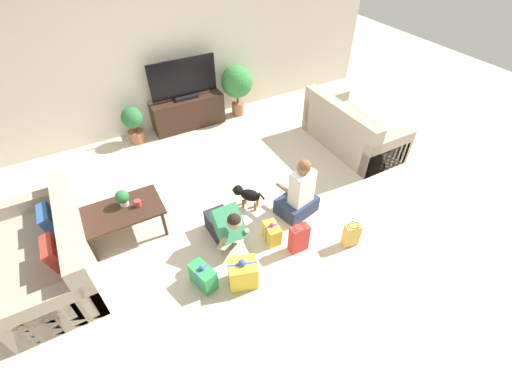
# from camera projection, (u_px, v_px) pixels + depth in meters

# --- Properties ---
(ground_plane) EXTENTS (16.00, 16.00, 0.00)m
(ground_plane) POSITION_uv_depth(u_px,v_px,m) (238.00, 203.00, 5.00)
(ground_plane) COLOR beige
(wall_back) EXTENTS (8.40, 0.06, 2.60)m
(wall_back) POSITION_uv_depth(u_px,v_px,m) (166.00, 54.00, 5.83)
(wall_back) COLOR beige
(wall_back) RESTS_ON ground_plane
(sofa_left) EXTENTS (0.91, 1.74, 0.84)m
(sofa_left) POSITION_uv_depth(u_px,v_px,m) (52.00, 255.00, 3.94)
(sofa_left) COLOR tan
(sofa_left) RESTS_ON ground_plane
(sofa_right) EXTENTS (0.91, 1.74, 0.84)m
(sofa_right) POSITION_uv_depth(u_px,v_px,m) (351.00, 131.00, 5.90)
(sofa_right) COLOR tan
(sofa_right) RESTS_ON ground_plane
(coffee_table) EXTENTS (1.00, 0.60, 0.46)m
(coffee_table) POSITION_uv_depth(u_px,v_px,m) (121.00, 213.00, 4.28)
(coffee_table) COLOR #382319
(coffee_table) RESTS_ON ground_plane
(tv_console) EXTENTS (1.32, 0.41, 0.58)m
(tv_console) POSITION_uv_depth(u_px,v_px,m) (188.00, 112.00, 6.39)
(tv_console) COLOR #382319
(tv_console) RESTS_ON ground_plane
(tv) EXTENTS (1.21, 0.20, 0.71)m
(tv) POSITION_uv_depth(u_px,v_px,m) (183.00, 81.00, 5.98)
(tv) COLOR black
(tv) RESTS_ON tv_console
(potted_plant_back_right) EXTENTS (0.60, 0.60, 0.98)m
(potted_plant_back_right) POSITION_uv_depth(u_px,v_px,m) (237.00, 83.00, 6.48)
(potted_plant_back_right) COLOR #A36042
(potted_plant_back_right) RESTS_ON ground_plane
(potted_plant_back_left) EXTENTS (0.36, 0.36, 0.66)m
(potted_plant_back_left) POSITION_uv_depth(u_px,v_px,m) (133.00, 123.00, 5.94)
(potted_plant_back_left) COLOR #A36042
(potted_plant_back_left) RESTS_ON ground_plane
(person_kneeling) EXTENTS (0.35, 0.75, 0.73)m
(person_kneeling) POSITION_uv_depth(u_px,v_px,m) (225.00, 225.00, 4.27)
(person_kneeling) COLOR #23232D
(person_kneeling) RESTS_ON ground_plane
(person_sitting) EXTENTS (0.60, 0.56, 0.94)m
(person_sitting) POSITION_uv_depth(u_px,v_px,m) (299.00, 195.00, 4.64)
(person_sitting) COLOR #283351
(person_sitting) RESTS_ON ground_plane
(dog) EXTENTS (0.35, 0.38, 0.34)m
(dog) POSITION_uv_depth(u_px,v_px,m) (247.00, 194.00, 4.81)
(dog) COLOR black
(dog) RESTS_ON ground_plane
(gift_box_a) EXTENTS (0.19, 0.28, 0.32)m
(gift_box_a) POSITION_uv_depth(u_px,v_px,m) (272.00, 233.00, 4.40)
(gift_box_a) COLOR yellow
(gift_box_a) RESTS_ON ground_plane
(gift_box_b) EXTENTS (0.38, 0.34, 0.42)m
(gift_box_b) POSITION_uv_depth(u_px,v_px,m) (243.00, 273.00, 3.90)
(gift_box_b) COLOR yellow
(gift_box_b) RESTS_ON ground_plane
(gift_box_c) EXTENTS (0.26, 0.36, 0.34)m
(gift_box_c) POSITION_uv_depth(u_px,v_px,m) (203.00, 276.00, 3.90)
(gift_box_c) COLOR #2D934C
(gift_box_c) RESTS_ON ground_plane
(gift_bag_a) EXTENTS (0.24, 0.15, 0.43)m
(gift_bag_a) POSITION_uv_depth(u_px,v_px,m) (299.00, 238.00, 4.24)
(gift_bag_a) COLOR red
(gift_bag_a) RESTS_ON ground_plane
(gift_bag_b) EXTENTS (0.22, 0.15, 0.36)m
(gift_bag_b) POSITION_uv_depth(u_px,v_px,m) (351.00, 235.00, 4.32)
(gift_bag_b) COLOR #E5B74C
(gift_bag_b) RESTS_ON ground_plane
(mug) EXTENTS (0.12, 0.08, 0.09)m
(mug) POSITION_uv_depth(u_px,v_px,m) (138.00, 203.00, 4.28)
(mug) COLOR #B23D38
(mug) RESTS_ON coffee_table
(tabletop_plant) EXTENTS (0.17, 0.17, 0.22)m
(tabletop_plant) POSITION_uv_depth(u_px,v_px,m) (122.00, 197.00, 4.24)
(tabletop_plant) COLOR beige
(tabletop_plant) RESTS_ON coffee_table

